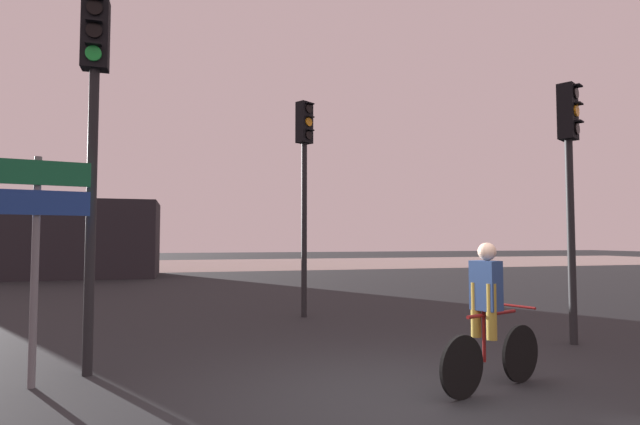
# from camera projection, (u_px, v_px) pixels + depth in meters

# --- Properties ---
(ground_plane) EXTENTS (120.00, 120.00, 0.00)m
(ground_plane) POSITION_uv_depth(u_px,v_px,m) (403.00, 404.00, 5.01)
(ground_plane) COLOR black
(water_strip) EXTENTS (80.00, 16.00, 0.01)m
(water_strip) POSITION_uv_depth(u_px,v_px,m) (217.00, 264.00, 33.35)
(water_strip) COLOR #9E937F
(water_strip) RESTS_ON ground
(distant_building) EXTENTS (8.55, 4.00, 3.36)m
(distant_building) POSITION_uv_depth(u_px,v_px,m) (55.00, 239.00, 21.82)
(distant_building) COLOR black
(distant_building) RESTS_ON ground
(traffic_light_center) EXTENTS (0.40, 0.42, 4.65)m
(traffic_light_center) POSITION_uv_depth(u_px,v_px,m) (304.00, 167.00, 10.81)
(traffic_light_center) COLOR black
(traffic_light_center) RESTS_ON ground
(traffic_light_near_left) EXTENTS (0.33, 0.34, 4.69)m
(traffic_light_near_left) POSITION_uv_depth(u_px,v_px,m) (94.00, 112.00, 6.24)
(traffic_light_near_left) COLOR black
(traffic_light_near_left) RESTS_ON ground
(traffic_light_near_right) EXTENTS (0.40, 0.42, 4.16)m
(traffic_light_near_right) POSITION_uv_depth(u_px,v_px,m) (569.00, 162.00, 8.02)
(traffic_light_near_right) COLOR black
(traffic_light_near_right) RESTS_ON ground
(direction_sign_post) EXTENTS (1.09, 0.23, 2.60)m
(direction_sign_post) POSITION_uv_depth(u_px,v_px,m) (36.00, 227.00, 5.62)
(direction_sign_post) COLOR slate
(direction_sign_post) RESTS_ON ground
(cyclist) EXTENTS (1.62, 0.70, 1.62)m
(cyclist) POSITION_uv_depth(u_px,v_px,m) (488.00, 316.00, 5.47)
(cyclist) COLOR black
(cyclist) RESTS_ON ground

